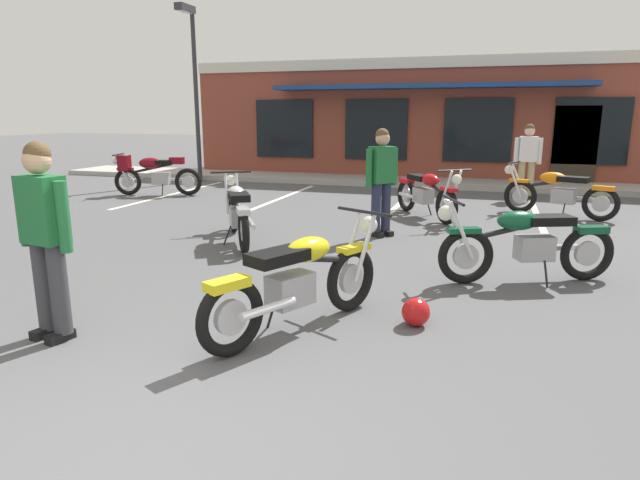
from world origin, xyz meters
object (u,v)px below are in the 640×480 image
helmet_on_pavement (416,312)px  motorcycle_red_sportbike (558,192)px  motorcycle_blue_standard (238,211)px  motorcycle_black_cruiser (526,243)px  parking_lot_lamp_post (193,70)px  motorcycle_orange_scrambler (426,193)px  person_by_back_row (382,176)px  motorcycle_silver_naked (153,173)px  person_in_black_shirt (45,230)px  motorcycle_foreground_classic (299,280)px  person_in_shorts_foreground (528,157)px

helmet_on_pavement → motorcycle_red_sportbike: bearing=74.0°
motorcycle_red_sportbike → motorcycle_blue_standard: (-4.81, -3.67, 0.00)m
motorcycle_black_cruiser → parking_lot_lamp_post: (-8.43, 7.37, 2.60)m
motorcycle_orange_scrambler → person_by_back_row: (-0.49, -1.78, 0.49)m
motorcycle_silver_naked → person_by_back_row: bearing=-24.5°
motorcycle_red_sportbike → person_by_back_row: bearing=-137.1°
motorcycle_orange_scrambler → motorcycle_silver_naked: bearing=171.6°
person_by_back_row → parking_lot_lamp_post: (-6.38, 5.47, 2.12)m
person_in_black_shirt → motorcycle_foreground_classic: bearing=22.2°
motorcycle_orange_scrambler → person_by_back_row: size_ratio=1.07×
person_in_shorts_foreground → person_by_back_row: 5.34m
person_by_back_row → helmet_on_pavement: bearing=-73.8°
motorcycle_foreground_classic → motorcycle_silver_naked: same height
parking_lot_lamp_post → motorcycle_red_sportbike: bearing=-17.1°
motorcycle_black_cruiser → motorcycle_blue_standard: size_ratio=1.07×
motorcycle_foreground_classic → person_by_back_row: bearing=91.0°
motorcycle_foreground_classic → motorcycle_silver_naked: bearing=132.0°
person_in_shorts_foreground → parking_lot_lamp_post: size_ratio=0.36×
motorcycle_red_sportbike → person_in_shorts_foreground: person_in_shorts_foreground is taller
motorcycle_red_sportbike → person_by_back_row: (-2.84, -2.63, 0.49)m
motorcycle_foreground_classic → motorcycle_orange_scrambler: same height
motorcycle_blue_standard → parking_lot_lamp_post: (-4.41, 6.50, 2.60)m
motorcycle_silver_naked → person_by_back_row: (6.01, -2.74, 0.42)m
person_in_black_shirt → helmet_on_pavement: (2.92, 1.20, -0.82)m
motorcycle_silver_naked → helmet_on_pavement: motorcycle_silver_naked is taller
motorcycle_red_sportbike → helmet_on_pavement: motorcycle_red_sportbike is taller
motorcycle_silver_naked → parking_lot_lamp_post: bearing=97.8°
motorcycle_silver_naked → person_in_black_shirt: bearing=-61.3°
motorcycle_red_sportbike → motorcycle_blue_standard: bearing=-142.7°
motorcycle_orange_scrambler → parking_lot_lamp_post: parking_lot_lamp_post is taller
motorcycle_red_sportbike → motorcycle_black_cruiser: size_ratio=1.01×
motorcycle_orange_scrambler → person_in_black_shirt: person_in_black_shirt is taller
motorcycle_foreground_classic → motorcycle_orange_scrambler: size_ratio=1.08×
motorcycle_foreground_classic → person_in_black_shirt: bearing=-157.8°
motorcycle_blue_standard → person_by_back_row: 2.28m
person_in_black_shirt → motorcycle_silver_naked: bearing=118.7°
motorcycle_black_cruiser → person_in_shorts_foreground: 6.72m
motorcycle_foreground_classic → person_in_shorts_foreground: 9.12m
motorcycle_foreground_classic → person_in_shorts_foreground: person_in_shorts_foreground is taller
motorcycle_orange_scrambler → parking_lot_lamp_post: (-6.88, 3.68, 2.60)m
motorcycle_silver_naked → motorcycle_orange_scrambler: (6.51, -0.96, -0.07)m
helmet_on_pavement → person_in_black_shirt: bearing=-157.7°
parking_lot_lamp_post → motorcycle_foreground_classic: bearing=-55.8°
motorcycle_foreground_classic → motorcycle_silver_naked: (-6.08, 6.76, 0.07)m
motorcycle_blue_standard → motorcycle_red_sportbike: bearing=37.3°
motorcycle_red_sportbike → parking_lot_lamp_post: 9.99m
motorcycle_silver_naked → person_by_back_row: 6.62m
person_in_black_shirt → person_in_shorts_foreground: same height
person_in_black_shirt → helmet_on_pavement: person_in_black_shirt is taller
motorcycle_orange_scrambler → person_by_back_row: person_by_back_row is taller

